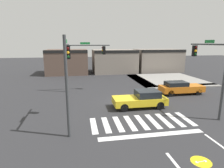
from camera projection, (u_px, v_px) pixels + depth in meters
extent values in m
plane|color=#2B2B2D|center=(126.00, 103.00, 18.01)|extent=(120.00, 120.00, 0.00)
cube|color=silver|center=(94.00, 126.00, 13.09)|extent=(0.41, 2.65, 0.01)
cube|color=silver|center=(106.00, 125.00, 13.24)|extent=(0.41, 2.65, 0.01)
cube|color=silver|center=(118.00, 124.00, 13.39)|extent=(0.41, 2.65, 0.01)
cube|color=silver|center=(130.00, 123.00, 13.53)|extent=(0.41, 2.65, 0.01)
cube|color=silver|center=(142.00, 122.00, 13.68)|extent=(0.41, 2.65, 0.01)
cube|color=silver|center=(153.00, 121.00, 13.83)|extent=(0.41, 2.65, 0.01)
cube|color=silver|center=(164.00, 120.00, 13.98)|extent=(0.41, 2.65, 0.01)
cube|color=silver|center=(175.00, 119.00, 14.13)|extent=(0.41, 2.65, 0.01)
cube|color=silver|center=(185.00, 119.00, 14.28)|extent=(0.41, 2.65, 0.01)
cube|color=white|center=(152.00, 135.00, 11.76)|extent=(6.80, 0.50, 0.01)
cube|color=white|center=(176.00, 165.00, 8.88)|extent=(0.16, 2.00, 0.01)
cylinder|color=yellow|center=(201.00, 162.00, 9.12)|extent=(0.98, 0.98, 0.01)
cylinder|color=white|center=(197.00, 162.00, 9.08)|extent=(0.16, 0.16, 0.00)
cylinder|color=white|center=(205.00, 161.00, 9.16)|extent=(0.16, 0.16, 0.00)
cube|color=white|center=(201.00, 162.00, 9.12)|extent=(0.44, 0.04, 0.00)
cube|color=gray|center=(183.00, 86.00, 24.54)|extent=(10.00, 1.60, 0.15)
cube|color=gray|center=(141.00, 80.00, 28.43)|extent=(1.60, 10.00, 0.15)
cube|color=gray|center=(167.00, 79.00, 29.16)|extent=(10.00, 10.00, 0.15)
cube|color=brown|center=(67.00, 62.00, 34.85)|extent=(7.27, 6.29, 4.39)
cube|color=black|center=(66.00, 52.00, 31.60)|extent=(7.27, 0.50, 0.50)
cube|color=gray|center=(114.00, 61.00, 36.43)|extent=(8.01, 6.41, 4.30)
cube|color=black|center=(117.00, 52.00, 33.13)|extent=(8.01, 0.50, 0.50)
cube|color=gray|center=(158.00, 60.00, 37.61)|extent=(8.57, 5.71, 4.34)
cube|color=black|center=(164.00, 51.00, 34.64)|extent=(8.57, 0.50, 0.50)
cylinder|color=#383A3D|center=(67.00, 89.00, 10.93)|extent=(0.18, 0.18, 6.06)
cylinder|color=#383A3D|center=(67.00, 45.00, 12.39)|extent=(0.12, 4.14, 0.12)
cube|color=black|center=(68.00, 53.00, 13.76)|extent=(0.32, 0.32, 0.95)
sphere|color=#470A0A|center=(68.00, 48.00, 13.54)|extent=(0.22, 0.22, 0.22)
sphere|color=orange|center=(68.00, 53.00, 13.60)|extent=(0.22, 0.22, 0.22)
sphere|color=#0C3814|center=(68.00, 57.00, 13.66)|extent=(0.22, 0.22, 0.22)
cube|color=#197233|center=(66.00, 41.00, 12.14)|extent=(0.03, 1.10, 0.24)
cylinder|color=#383A3D|center=(224.00, 80.00, 13.41)|extent=(0.18, 0.18, 6.09)
cylinder|color=#383A3D|center=(207.00, 44.00, 15.00)|extent=(0.12, 4.40, 0.12)
cube|color=black|center=(194.00, 51.00, 16.68)|extent=(0.32, 0.32, 0.95)
sphere|color=#470A0A|center=(196.00, 47.00, 16.45)|extent=(0.22, 0.22, 0.22)
sphere|color=orange|center=(196.00, 51.00, 16.52)|extent=(0.22, 0.22, 0.22)
sphere|color=#0C3814|center=(195.00, 54.00, 16.58)|extent=(0.22, 0.22, 0.22)
cube|color=#197233|center=(209.00, 41.00, 14.74)|extent=(0.03, 1.10, 0.24)
cylinder|color=#383A3D|center=(65.00, 67.00, 21.47)|extent=(0.18, 0.18, 5.75)
cylinder|color=#383A3D|center=(87.00, 45.00, 21.38)|extent=(5.10, 0.12, 0.12)
cube|color=black|center=(104.00, 50.00, 21.82)|extent=(0.32, 0.32, 0.95)
sphere|color=#470A0A|center=(102.00, 48.00, 21.73)|extent=(0.22, 0.22, 0.22)
sphere|color=orange|center=(103.00, 50.00, 21.80)|extent=(0.22, 0.22, 0.22)
sphere|color=#0C3814|center=(103.00, 53.00, 21.86)|extent=(0.22, 0.22, 0.22)
cube|color=#197233|center=(85.00, 43.00, 21.29)|extent=(1.10, 0.03, 0.24)
cube|color=gold|center=(139.00, 100.00, 16.69)|extent=(4.65, 1.94, 0.61)
cube|color=black|center=(147.00, 94.00, 16.68)|extent=(1.99, 1.70, 0.59)
cylinder|color=black|center=(124.00, 108.00, 15.65)|extent=(0.70, 0.22, 0.70)
cylinder|color=black|center=(120.00, 101.00, 17.30)|extent=(0.70, 0.22, 0.70)
cylinder|color=black|center=(160.00, 106.00, 16.19)|extent=(0.70, 0.22, 0.70)
cylinder|color=black|center=(152.00, 100.00, 17.84)|extent=(0.70, 0.22, 0.70)
cube|color=orange|center=(181.00, 88.00, 20.97)|extent=(4.78, 1.73, 0.66)
cube|color=black|center=(176.00, 84.00, 20.74)|extent=(2.28, 1.52, 0.46)
cylinder|color=black|center=(191.00, 89.00, 22.04)|extent=(0.70, 0.22, 0.70)
cylinder|color=black|center=(199.00, 92.00, 20.59)|extent=(0.70, 0.22, 0.70)
cylinder|color=black|center=(165.00, 90.00, 21.48)|extent=(0.70, 0.22, 0.70)
cylinder|color=black|center=(171.00, 93.00, 20.03)|extent=(0.70, 0.22, 0.70)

